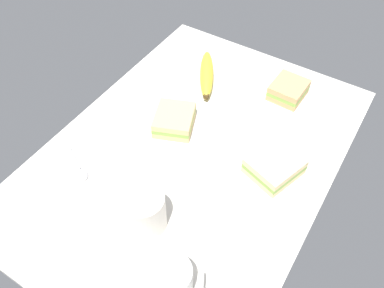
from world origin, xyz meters
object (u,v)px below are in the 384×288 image
sandwich_side (274,166)px  coffee_mug_milky (172,281)px  sandwich_main (174,120)px  sandwich_extra (288,90)px  coffee_mug_black (144,211)px  banana (207,74)px  spoon (79,168)px

sandwich_side → coffee_mug_milky: bearing=173.1°
sandwich_main → sandwich_extra: 32.70cm
coffee_mug_black → sandwich_main: bearing=21.7°
sandwich_extra → banana: size_ratio=0.51×
coffee_mug_milky → spoon: coffee_mug_milky is taller
sandwich_main → spoon: (-23.45, 11.18, -1.82)cm
sandwich_side → banana: size_ratio=0.72×
sandwich_main → spoon: bearing=154.5°
spoon → sandwich_extra: bearing=-32.2°
banana → spoon: bearing=168.8°
sandwich_main → sandwich_extra: bearing=-37.6°
coffee_mug_black → sandwich_side: (26.55, -17.04, -2.81)cm
sandwich_side → sandwich_extra: size_ratio=1.40×
sandwich_extra → spoon: size_ratio=0.88×
sandwich_main → sandwich_extra: (25.92, -19.93, -0.00)cm
sandwich_main → sandwich_extra: same height
coffee_mug_black → coffee_mug_milky: (-8.95, -12.75, -0.32)cm
spoon → sandwich_main: bearing=-25.5°
coffee_mug_black → sandwich_side: 31.67cm
coffee_mug_milky → sandwich_main: bearing=33.3°
coffee_mug_milky → sandwich_extra: coffee_mug_milky is taller
coffee_mug_black → spoon: bearing=81.8°
banana → spoon: 44.62cm
sandwich_side → sandwich_extra: bearing=16.5°
sandwich_main → sandwich_side: size_ratio=0.96×
sandwich_extra → spoon: 58.39cm
coffee_mug_black → sandwich_extra: coffee_mug_black is taller
coffee_mug_black → spoon: coffee_mug_black is taller
sandwich_side → sandwich_extra: (25.94, 7.67, -0.00)cm
sandwich_main → banana: (20.29, 2.54, -0.32)cm
banana → sandwich_extra: bearing=-75.9°
coffee_mug_black → banana: size_ratio=0.57×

